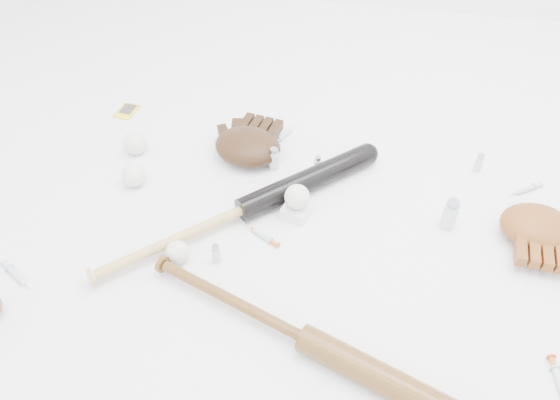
% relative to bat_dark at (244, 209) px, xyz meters
% --- Properties ---
extents(bat_dark, '(0.77, 0.74, 0.07)m').
position_rel_bat_dark_xyz_m(bat_dark, '(0.00, 0.00, 0.00)').
color(bat_dark, black).
rests_on(bat_dark, ground).
extents(bat_wood, '(0.91, 0.39, 0.07)m').
position_rel_bat_dark_xyz_m(bat_wood, '(0.25, -0.39, -0.00)').
color(bat_wood, brown).
rests_on(bat_wood, ground).
extents(glove_dark, '(0.31, 0.31, 0.10)m').
position_rel_bat_dark_xyz_m(glove_dark, '(-0.05, 0.27, 0.01)').
color(glove_dark, black).
rests_on(glove_dark, ground).
extents(glove_tan, '(0.27, 0.27, 0.09)m').
position_rel_bat_dark_xyz_m(glove_tan, '(0.84, 0.09, 0.01)').
color(glove_tan, brown).
rests_on(glove_tan, ground).
extents(trading_card, '(0.08, 0.10, 0.01)m').
position_rel_bat_dark_xyz_m(trading_card, '(-0.56, 0.44, -0.03)').
color(trading_card, yellow).
rests_on(trading_card, ground).
extents(pedestal, '(0.09, 0.09, 0.04)m').
position_rel_bat_dark_xyz_m(pedestal, '(0.15, 0.04, -0.02)').
color(pedestal, white).
rests_on(pedestal, ground).
extents(baseball_on_pedestal, '(0.07, 0.07, 0.07)m').
position_rel_bat_dark_xyz_m(baseball_on_pedestal, '(0.15, 0.04, 0.04)').
color(baseball_on_pedestal, silver).
rests_on(baseball_on_pedestal, pedestal).
extents(baseball_left, '(0.08, 0.08, 0.08)m').
position_rel_bat_dark_xyz_m(baseball_left, '(-0.38, 0.08, 0.00)').
color(baseball_left, silver).
rests_on(baseball_left, ground).
extents(baseball_upper, '(0.08, 0.08, 0.08)m').
position_rel_bat_dark_xyz_m(baseball_upper, '(-0.43, 0.23, 0.00)').
color(baseball_upper, silver).
rests_on(baseball_upper, ground).
extents(baseball_mid, '(0.07, 0.07, 0.07)m').
position_rel_bat_dark_xyz_m(baseball_mid, '(-0.14, -0.19, -0.00)').
color(baseball_mid, silver).
rests_on(baseball_mid, ground).
extents(syringe_0, '(0.15, 0.10, 0.02)m').
position_rel_bat_dark_xyz_m(syringe_0, '(-0.56, -0.33, -0.03)').
color(syringe_0, '#ADBCC6').
rests_on(syringe_0, ground).
extents(syringe_1, '(0.14, 0.09, 0.02)m').
position_rel_bat_dark_xyz_m(syringe_1, '(0.07, -0.07, -0.03)').
color(syringe_1, '#ADBCC6').
rests_on(syringe_1, ground).
extents(syringe_2, '(0.09, 0.14, 0.02)m').
position_rel_bat_dark_xyz_m(syringe_2, '(0.05, 0.41, -0.03)').
color(syringe_2, '#ADBCC6').
rests_on(syringe_2, ground).
extents(syringe_3, '(0.05, 0.16, 0.02)m').
position_rel_bat_dark_xyz_m(syringe_3, '(0.84, -0.38, -0.03)').
color(syringe_3, '#ADBCC6').
rests_on(syringe_3, ground).
extents(syringe_4, '(0.13, 0.10, 0.02)m').
position_rel_bat_dark_xyz_m(syringe_4, '(0.84, 0.28, -0.03)').
color(syringe_4, '#ADBCC6').
rests_on(syringe_4, ground).
extents(vial_0, '(0.02, 0.02, 0.07)m').
position_rel_bat_dark_xyz_m(vial_0, '(0.19, 0.25, -0.00)').
color(vial_0, silver).
rests_on(vial_0, ground).
extents(vial_1, '(0.03, 0.03, 0.07)m').
position_rel_bat_dark_xyz_m(vial_1, '(0.70, 0.36, -0.00)').
color(vial_1, silver).
rests_on(vial_1, ground).
extents(vial_2, '(0.03, 0.03, 0.08)m').
position_rel_bat_dark_xyz_m(vial_2, '(0.04, 0.24, 0.00)').
color(vial_2, silver).
rests_on(vial_2, ground).
extents(vial_3, '(0.04, 0.04, 0.10)m').
position_rel_bat_dark_xyz_m(vial_3, '(0.60, 0.08, 0.01)').
color(vial_3, silver).
rests_on(vial_3, ground).
extents(vial_4, '(0.03, 0.03, 0.06)m').
position_rel_bat_dark_xyz_m(vial_4, '(-0.04, -0.18, -0.00)').
color(vial_4, silver).
rests_on(vial_4, ground).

